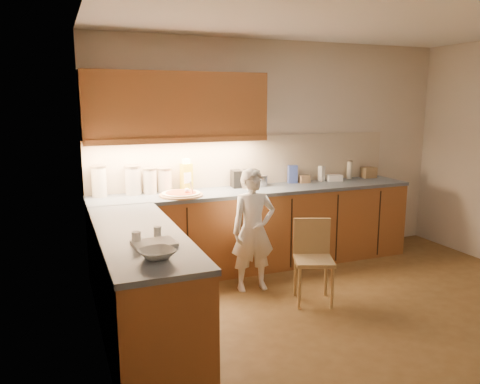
{
  "coord_description": "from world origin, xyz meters",
  "views": [
    {
      "loc": [
        -2.51,
        -3.09,
        1.9
      ],
      "look_at": [
        -0.8,
        1.2,
        1.0
      ],
      "focal_mm": 35.0,
      "sensor_mm": 36.0,
      "label": 1
    }
  ],
  "objects_px": {
    "toaster": "(245,178)",
    "oil_jug": "(186,176)",
    "pizza_on_board": "(181,194)",
    "child": "(253,230)",
    "wooden_chair": "(313,254)"
  },
  "relations": [
    {
      "from": "child",
      "to": "oil_jug",
      "type": "distance_m",
      "value": 1.03
    },
    {
      "from": "wooden_chair",
      "to": "oil_jug",
      "type": "relative_size",
      "value": 2.21
    },
    {
      "from": "pizza_on_board",
      "to": "child",
      "type": "relative_size",
      "value": 0.37
    },
    {
      "from": "wooden_chair",
      "to": "child",
      "type": "bearing_deg",
      "value": 154.64
    },
    {
      "from": "toaster",
      "to": "oil_jug",
      "type": "bearing_deg",
      "value": -175.38
    },
    {
      "from": "oil_jug",
      "to": "child",
      "type": "bearing_deg",
      "value": -59.5
    },
    {
      "from": "oil_jug",
      "to": "toaster",
      "type": "bearing_deg",
      "value": -1.73
    },
    {
      "from": "child",
      "to": "oil_jug",
      "type": "relative_size",
      "value": 3.49
    },
    {
      "from": "pizza_on_board",
      "to": "child",
      "type": "bearing_deg",
      "value": -41.01
    },
    {
      "from": "pizza_on_board",
      "to": "child",
      "type": "distance_m",
      "value": 0.86
    },
    {
      "from": "pizza_on_board",
      "to": "toaster",
      "type": "bearing_deg",
      "value": 16.87
    },
    {
      "from": "child",
      "to": "toaster",
      "type": "relative_size",
      "value": 3.8
    },
    {
      "from": "pizza_on_board",
      "to": "child",
      "type": "height_order",
      "value": "child"
    },
    {
      "from": "pizza_on_board",
      "to": "child",
      "type": "xyz_separation_m",
      "value": [
        0.6,
        -0.52,
        -0.32
      ]
    },
    {
      "from": "child",
      "to": "toaster",
      "type": "height_order",
      "value": "child"
    }
  ]
}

